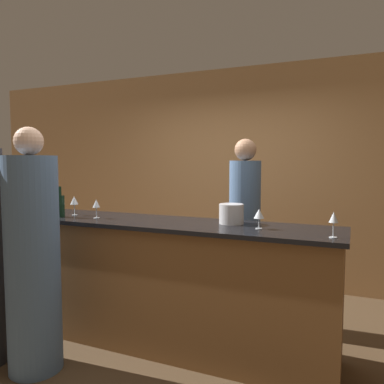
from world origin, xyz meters
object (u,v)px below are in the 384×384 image
(wine_bottle_0, at_px, (60,206))
(ice_bucket, at_px, (231,214))
(guest_1, at_px, (33,260))
(bartender, at_px, (244,237))

(wine_bottle_0, xyz_separation_m, ice_bucket, (1.55, 0.26, -0.02))
(guest_1, bearing_deg, ice_bucket, 33.53)
(bartender, bearing_deg, ice_bucket, 95.13)
(wine_bottle_0, bearing_deg, bartender, 30.40)
(guest_1, xyz_separation_m, wine_bottle_0, (-0.26, 0.59, 0.34))
(guest_1, bearing_deg, wine_bottle_0, 114.23)
(bartender, distance_m, ice_bucket, 0.69)
(ice_bucket, bearing_deg, bartender, 95.13)
(ice_bucket, bearing_deg, wine_bottle_0, -170.31)
(bartender, height_order, ice_bucket, bartender)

